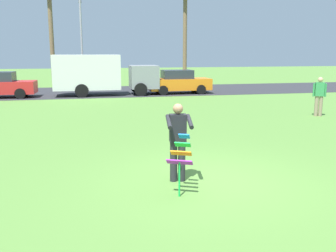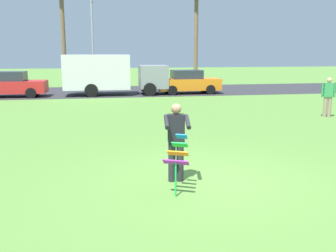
# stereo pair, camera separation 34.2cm
# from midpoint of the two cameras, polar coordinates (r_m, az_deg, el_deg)

# --- Properties ---
(ground_plane) EXTENTS (120.00, 120.00, 0.00)m
(ground_plane) POSITION_cam_midpoint_polar(r_m,az_deg,el_deg) (8.55, 4.63, -8.19)
(ground_plane) COLOR #568438
(road_strip) EXTENTS (120.00, 8.00, 0.01)m
(road_strip) POSITION_cam_midpoint_polar(r_m,az_deg,el_deg) (27.88, -7.35, 5.21)
(road_strip) COLOR #2D2D33
(road_strip) RESTS_ON ground
(person_kite_flyer) EXTENTS (0.60, 0.70, 1.73)m
(person_kite_flyer) POSITION_cam_midpoint_polar(r_m,az_deg,el_deg) (8.24, 0.30, -2.02)
(person_kite_flyer) COLOR #26262B
(person_kite_flyer) RESTS_ON ground
(kite_held) EXTENTS (0.60, 0.73, 1.18)m
(kite_held) POSITION_cam_midpoint_polar(r_m,az_deg,el_deg) (7.56, 0.68, -4.43)
(kite_held) COLOR blue
(kite_held) RESTS_ON ground
(parked_car_red) EXTENTS (4.26, 1.96, 1.60)m
(parked_car_red) POSITION_cam_midpoint_polar(r_m,az_deg,el_deg) (25.88, -24.28, 5.58)
(parked_car_red) COLOR red
(parked_car_red) RESTS_ON ground
(parked_truck_grey_van) EXTENTS (6.70, 2.12, 2.62)m
(parked_truck_grey_van) POSITION_cam_midpoint_polar(r_m,az_deg,el_deg) (25.29, -10.57, 7.71)
(parked_truck_grey_van) COLOR gray
(parked_truck_grey_van) RESTS_ON ground
(parked_car_orange) EXTENTS (4.23, 1.89, 1.60)m
(parked_car_orange) POSITION_cam_midpoint_polar(r_m,az_deg,el_deg) (26.03, 1.24, 6.58)
(parked_car_orange) COLOR orange
(parked_car_orange) RESTS_ON ground
(streetlight_pole) EXTENTS (0.24, 1.65, 7.00)m
(streetlight_pole) POSITION_cam_midpoint_polar(r_m,az_deg,el_deg) (32.32, -13.16, 12.90)
(streetlight_pole) COLOR #9E9EA3
(streetlight_pole) RESTS_ON ground
(person_walker_near) EXTENTS (0.52, 0.35, 1.73)m
(person_walker_near) POSITION_cam_midpoint_polar(r_m,az_deg,el_deg) (17.97, 21.22, 4.31)
(person_walker_near) COLOR gray
(person_walker_near) RESTS_ON ground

